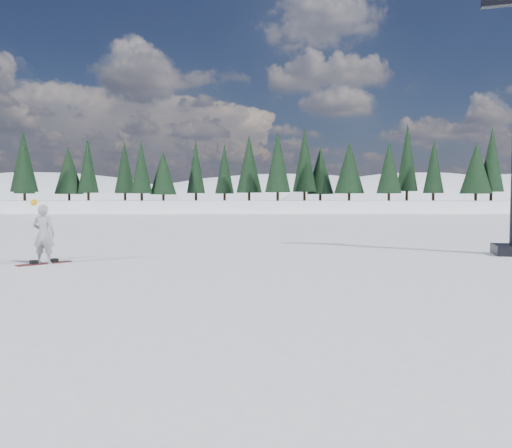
{
  "coord_description": "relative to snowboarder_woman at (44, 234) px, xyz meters",
  "views": [
    {
      "loc": [
        6.19,
        -12.41,
        1.87
      ],
      "look_at": [
        6.29,
        2.36,
        1.1
      ],
      "focal_mm": 35.0,
      "sensor_mm": 36.0,
      "label": 1
    }
  ],
  "objects": [
    {
      "name": "ground",
      "position": [
        -0.27,
        -1.69,
        -0.86
      ],
      "size": [
        420.0,
        420.0,
        0.0
      ],
      "primitive_type": "plane",
      "color": "white",
      "rests_on": "ground"
    },
    {
      "name": "alpine_backdrop",
      "position": [
        -11.99,
        187.47,
        -14.83
      ],
      "size": [
        412.5,
        227.0,
        53.2
      ],
      "color": "white",
      "rests_on": "ground"
    },
    {
      "name": "snowboarder_woman",
      "position": [
        0.0,
        0.0,
        0.0
      ],
      "size": [
        0.64,
        0.43,
        1.84
      ],
      "rotation": [
        0.0,
        0.0,
        3.09
      ],
      "color": "#929397",
      "rests_on": "ground"
    },
    {
      "name": "snowboard_woman",
      "position": [
        0.0,
        0.0,
        -0.84
      ],
      "size": [
        1.29,
        1.23,
        0.03
      ],
      "primitive_type": "cube",
      "rotation": [
        0.0,
        0.0,
        0.75
      ],
      "color": "maroon",
      "rests_on": "ground"
    }
  ]
}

